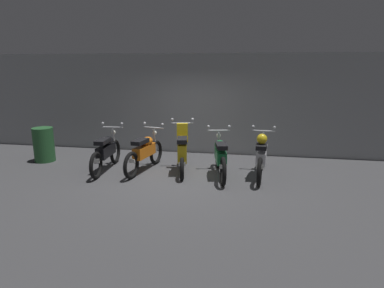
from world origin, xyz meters
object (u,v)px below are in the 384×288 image
motorbike_slot_0 (106,151)px  trash_bin (44,145)px  motorbike_slot_2 (182,151)px  motorbike_slot_3 (220,156)px  motorbike_slot_1 (145,152)px  motorbike_slot_4 (261,155)px

motorbike_slot_0 → trash_bin: size_ratio=2.07×
motorbike_slot_0 → trash_bin: (-2.05, 0.48, -0.02)m
motorbike_slot_2 → trash_bin: (-3.96, 0.26, -0.06)m
motorbike_slot_3 → trash_bin: (-4.93, 0.43, -0.02)m
motorbike_slot_0 → trash_bin: bearing=166.8°
motorbike_slot_1 → trash_bin: size_ratio=2.05×
motorbike_slot_1 → motorbike_slot_3: 1.91m
motorbike_slot_1 → motorbike_slot_3: bearing=-2.6°
motorbike_slot_0 → motorbike_slot_3: bearing=1.0°
motorbike_slot_1 → motorbike_slot_3: same height
motorbike_slot_0 → trash_bin: 2.10m
motorbike_slot_4 → motorbike_slot_2: bearing=178.3°
motorbike_slot_3 → motorbike_slot_4: 0.97m
motorbike_slot_2 → motorbike_slot_4: (1.93, -0.06, 0.00)m
motorbike_slot_3 → motorbike_slot_0: bearing=-179.0°
motorbike_slot_0 → motorbike_slot_2: (1.91, 0.22, 0.04)m
trash_bin → motorbike_slot_3: bearing=-5.0°
motorbike_slot_2 → trash_bin: 3.97m
motorbike_slot_1 → motorbike_slot_4: size_ratio=0.99×
motorbike_slot_3 → motorbike_slot_2: bearing=170.1°
motorbike_slot_2 → motorbike_slot_4: 1.93m
motorbike_slot_2 → trash_bin: motorbike_slot_2 is taller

